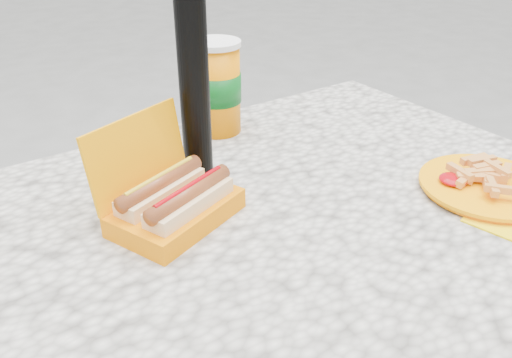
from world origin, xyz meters
TOP-DOWN VIEW (x-y plane):
  - picnic_table at (0.00, 0.00)m, footprint 1.20×0.80m
  - hotdog_box at (-0.10, 0.06)m, footprint 0.23×0.21m
  - fries_plate at (0.37, -0.17)m, footprint 0.23×0.32m
  - soda_cup at (0.14, 0.32)m, footprint 0.10×0.10m

SIDE VIEW (x-z plane):
  - picnic_table at x=0.00m, z-range 0.27..1.02m
  - fries_plate at x=0.37m, z-range 0.74..0.78m
  - hotdog_box at x=-0.10m, z-range 0.71..0.86m
  - soda_cup at x=0.14m, z-range 0.75..0.94m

